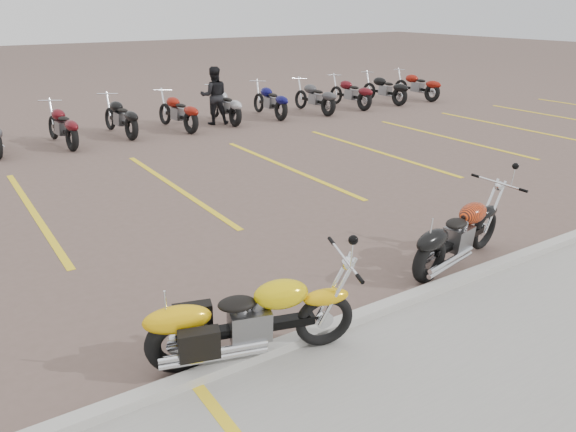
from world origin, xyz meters
name	(u,v)px	position (x,y,z in m)	size (l,w,h in m)	color
ground	(282,257)	(0.00, 0.00, 0.00)	(100.00, 100.00, 0.00)	brown
curb	(372,312)	(0.00, -2.00, 0.06)	(60.00, 0.18, 0.12)	#ADAAA3
parking_stripes	(176,187)	(0.00, 4.00, 0.00)	(38.00, 5.50, 0.01)	yellow
yellow_cruiser	(248,322)	(-1.65, -1.93, 0.45)	(2.15, 0.75, 0.91)	black
flame_cruiser	(455,238)	(1.89, -1.57, 0.44)	(2.12, 0.55, 0.88)	black
person_b	(214,96)	(3.52, 9.33, 0.87)	(0.84, 0.66, 1.73)	black
bg_bike_row	(149,114)	(1.40, 9.25, 0.55)	(22.12, 2.01, 1.10)	black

